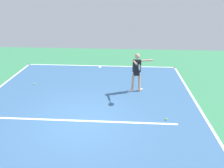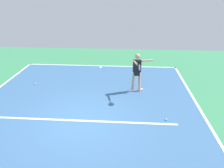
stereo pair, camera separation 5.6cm
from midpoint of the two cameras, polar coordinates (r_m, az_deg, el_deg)
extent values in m
plane|color=#388456|center=(7.88, -8.00, -9.70)|extent=(20.36, 20.36, 0.00)
cube|color=#38608E|center=(7.88, -8.00, -9.69)|extent=(9.12, 12.19, 0.00)
cube|color=white|center=(13.26, -2.82, 4.86)|extent=(9.12, 0.10, 0.01)
cube|color=white|center=(8.28, 24.80, -10.13)|extent=(0.10, 12.19, 0.01)
cube|color=white|center=(7.89, -7.98, -9.63)|extent=(6.84, 0.10, 0.01)
cube|color=white|center=(13.08, -2.92, 4.58)|extent=(0.10, 0.30, 0.01)
cylinder|color=tan|center=(9.91, 7.48, 0.42)|extent=(0.17, 0.27, 0.85)
cube|color=white|center=(10.09, 7.75, -1.52)|extent=(0.26, 0.16, 0.07)
cylinder|color=tan|center=(9.82, 5.74, 0.29)|extent=(0.17, 0.27, 0.85)
cube|color=white|center=(9.96, 5.26, -1.73)|extent=(0.26, 0.16, 0.07)
cube|color=black|center=(9.69, 6.75, 2.92)|extent=(0.29, 0.25, 0.20)
cube|color=black|center=(9.57, 6.84, 4.79)|extent=(0.37, 0.26, 0.55)
sphere|color=tan|center=(9.44, 6.98, 7.36)|extent=(0.22, 0.22, 0.22)
cylinder|color=tan|center=(9.64, 9.46, 6.18)|extent=(0.55, 0.21, 0.08)
cylinder|color=tan|center=(9.19, 6.39, 5.69)|extent=(0.21, 0.55, 0.08)
cylinder|color=black|center=(8.84, 7.08, 4.91)|extent=(0.08, 0.22, 0.03)
torus|color=black|center=(8.62, 7.54, 4.38)|extent=(0.10, 0.29, 0.29)
cylinder|color=silver|center=(8.62, 7.54, 4.38)|extent=(0.06, 0.24, 0.25)
sphere|color=#C6E53D|center=(11.30, -19.66, 0.09)|extent=(0.07, 0.07, 0.07)
sphere|color=#C6E53D|center=(8.07, 14.41, -9.13)|extent=(0.07, 0.07, 0.07)
camera|label=1|loc=(0.03, -89.81, 0.08)|focal=34.35mm
camera|label=2|loc=(0.03, 90.19, -0.08)|focal=34.35mm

